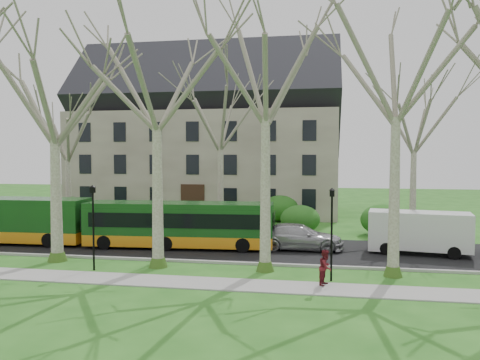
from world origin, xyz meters
name	(u,v)px	position (x,y,z in m)	size (l,w,h in m)	color
ground	(212,270)	(0.00, 0.00, 0.00)	(120.00, 120.00, 0.00)	#265F1B
sidewalk	(200,283)	(0.00, -2.50, 0.03)	(70.00, 2.00, 0.06)	gray
road	(232,248)	(0.00, 5.50, 0.03)	(80.00, 8.00, 0.06)	black
curb	(218,262)	(0.00, 1.50, 0.07)	(80.00, 0.25, 0.14)	#A5A39E
building	(208,133)	(-6.00, 24.00, 8.07)	(26.50, 12.20, 16.00)	gray
tree_row_verge	(213,134)	(0.00, 0.30, 7.00)	(49.00, 7.00, 14.00)	gray
tree_row_far	(228,154)	(-1.33, 11.00, 6.00)	(33.00, 7.00, 12.00)	gray
lamp_row	(207,224)	(0.00, -1.00, 2.57)	(36.22, 0.22, 4.30)	black
hedges	(195,214)	(-4.67, 14.00, 1.00)	(30.60, 8.60, 2.00)	#295F1B
bus_follow	(179,224)	(-3.30, 5.09, 1.54)	(11.82, 2.46, 2.95)	#134415
sedan	(299,237)	(4.19, 5.73, 0.85)	(2.21, 5.44, 1.58)	#A2A2A7
van_a	(419,233)	(11.26, 5.72, 1.31)	(5.71, 2.08, 2.49)	silver
pedestrian_b	(326,267)	(5.73, -1.92, 0.86)	(0.78, 0.61, 1.61)	maroon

